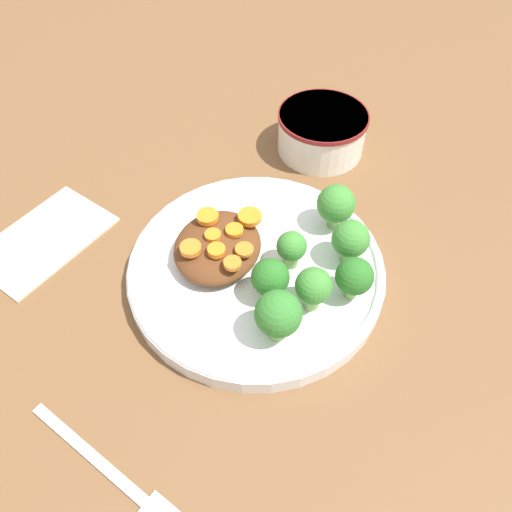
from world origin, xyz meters
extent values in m
plane|color=brown|center=(0.00, 0.00, 0.00)|extent=(4.00, 4.00, 0.00)
cylinder|color=white|center=(0.00, 0.00, 0.01)|extent=(0.29, 0.29, 0.02)
torus|color=white|center=(0.00, 0.00, 0.02)|extent=(0.29, 0.29, 0.01)
cylinder|color=white|center=(0.25, -0.02, 0.03)|extent=(0.12, 0.12, 0.06)
cylinder|color=maroon|center=(0.25, -0.02, 0.06)|extent=(0.12, 0.12, 0.01)
cylinder|color=white|center=(0.25, -0.02, 0.05)|extent=(0.10, 0.10, 0.01)
ellipsoid|color=#5B3319|center=(0.00, 0.04, 0.04)|extent=(0.11, 0.10, 0.03)
cylinder|color=#7FA85B|center=(-0.04, -0.03, 0.03)|extent=(0.02, 0.02, 0.02)
sphere|color=#286B23|center=(-0.04, -0.03, 0.05)|extent=(0.04, 0.04, 0.04)
cylinder|color=#7FA85B|center=(-0.04, -0.07, 0.03)|extent=(0.02, 0.02, 0.02)
sphere|color=#3D8433|center=(-0.04, -0.07, 0.06)|extent=(0.04, 0.04, 0.04)
cylinder|color=#7FA85B|center=(0.04, -0.10, 0.03)|extent=(0.02, 0.02, 0.02)
sphere|color=#3D8433|center=(0.04, -0.10, 0.05)|extent=(0.04, 0.04, 0.04)
cylinder|color=#759E51|center=(-0.08, -0.05, 0.03)|extent=(0.02, 0.02, 0.02)
sphere|color=#337A2D|center=(-0.08, -0.05, 0.06)|extent=(0.05, 0.05, 0.05)
cylinder|color=#7FA85B|center=(-0.01, -0.11, 0.03)|extent=(0.01, 0.01, 0.02)
sphere|color=#286B23|center=(-0.01, -0.11, 0.05)|extent=(0.04, 0.04, 0.04)
cylinder|color=#759E51|center=(0.01, -0.04, 0.03)|extent=(0.02, 0.02, 0.02)
sphere|color=#3D8433|center=(0.01, -0.04, 0.05)|extent=(0.03, 0.03, 0.03)
cylinder|color=#759E51|center=(0.08, -0.07, 0.03)|extent=(0.01, 0.01, 0.02)
sphere|color=#3D8433|center=(0.08, -0.07, 0.06)|extent=(0.04, 0.04, 0.04)
cylinder|color=orange|center=(0.01, 0.03, 0.05)|extent=(0.02, 0.02, 0.01)
cylinder|color=orange|center=(0.02, 0.06, 0.06)|extent=(0.02, 0.02, 0.01)
cylinder|color=orange|center=(-0.02, 0.04, 0.06)|extent=(0.02, 0.02, 0.01)
cylinder|color=orange|center=(0.04, 0.02, 0.06)|extent=(0.03, 0.03, 0.01)
cylinder|color=orange|center=(-0.01, 0.01, 0.05)|extent=(0.02, 0.02, 0.00)
cylinder|color=orange|center=(-0.03, 0.07, 0.06)|extent=(0.02, 0.02, 0.01)
cylinder|color=orange|center=(-0.03, 0.02, 0.05)|extent=(0.02, 0.02, 0.01)
cylinder|color=orange|center=(0.00, 0.05, 0.05)|extent=(0.02, 0.02, 0.00)
cube|color=silver|center=(-0.24, 0.09, 0.00)|extent=(0.06, 0.14, 0.01)
cube|color=beige|center=(-0.02, 0.26, 0.00)|extent=(0.18, 0.15, 0.01)
camera|label=1|loc=(-0.33, -0.10, 0.46)|focal=35.00mm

